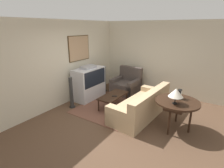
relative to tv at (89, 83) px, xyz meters
The scene contains 14 objects.
ground_plane 1.92m from the tv, 113.01° to the right, with size 12.00×12.00×0.00m, color brown.
wall_back 1.14m from the tv, 148.25° to the left, with size 12.00×0.10×2.70m.
wall_right 2.67m from the tv, 41.51° to the right, with size 0.06×12.00×2.70m.
area_rug 1.22m from the tv, 95.10° to the right, with size 2.36×1.84×0.01m.
tv is the anchor object (origin of this frame).
couch 2.16m from the tv, 95.06° to the right, with size 2.21×1.03×0.82m.
armchair 1.49m from the tv, 36.48° to the right, with size 0.94×0.96×0.99m.
coffee_table 1.16m from the tv, 98.02° to the right, with size 1.11×0.52×0.42m.
console_table 3.14m from the tv, 96.16° to the right, with size 1.06×1.06×0.76m.
table_lamp 3.18m from the tv, 99.86° to the right, with size 0.34×0.34×0.38m.
mantel_clock 3.12m from the tv, 92.84° to the right, with size 0.16×0.10×0.23m.
remote 1.25m from the tv, 101.03° to the right, with size 0.12×0.16×0.02m.
speaker_tower_left 0.91m from the tv, behind, with size 0.19×0.19×0.99m.
speaker_tower_right 0.91m from the tv, ahead, with size 0.19×0.19×0.99m.
Camera 1 is at (-3.77, -2.24, 2.50)m, focal length 28.00 mm.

